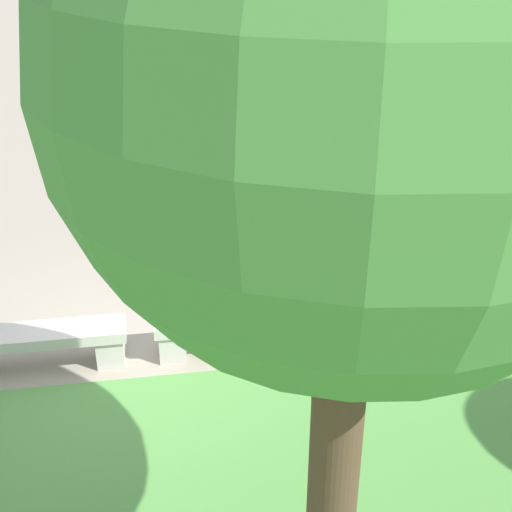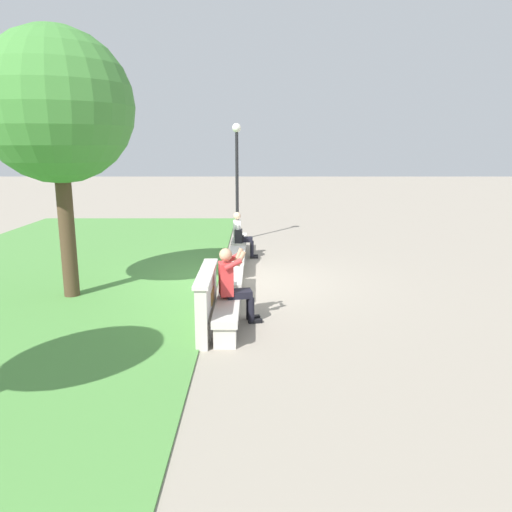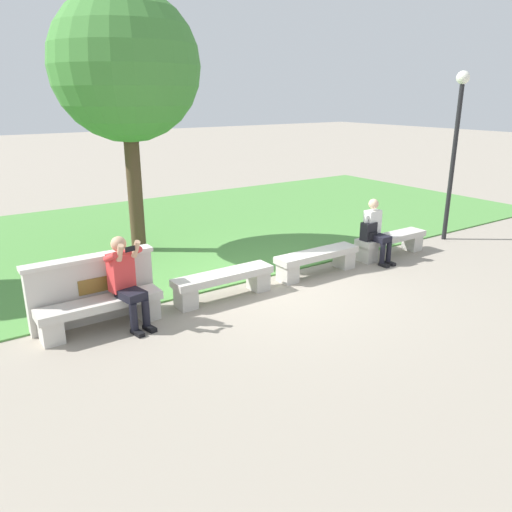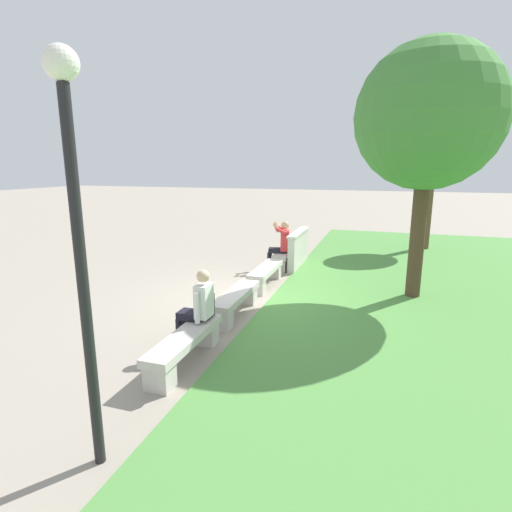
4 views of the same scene
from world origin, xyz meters
name	(u,v)px [view 3 (image 3 of 4)]	position (x,y,z in m)	size (l,w,h in m)	color
ground_plane	(273,285)	(0.00, 0.00, 0.00)	(80.00, 80.00, 0.00)	gray
grass_strip	(167,231)	(0.00, 4.38, 0.01)	(19.84, 8.00, 0.03)	#518E42
bench_main	(101,310)	(-3.05, 0.00, 0.29)	(1.75, 0.40, 0.45)	beige
bench_near	(224,281)	(-1.02, 0.00, 0.29)	(1.75, 0.40, 0.45)	beige
bench_mid	(317,259)	(1.02, 0.00, 0.29)	(1.75, 0.40, 0.45)	beige
bench_far	(391,242)	(3.05, 0.00, 0.29)	(1.75, 0.40, 0.45)	beige
backrest_wall_with_plaque	(92,288)	(-3.05, 0.34, 0.52)	(1.87, 0.24, 1.01)	beige
person_photographer	(126,277)	(-2.67, -0.08, 0.74)	(0.52, 0.77, 1.32)	black
person_distant	(376,229)	(2.48, -0.07, 0.67)	(0.48, 0.67, 1.26)	black
backpack	(369,232)	(2.35, -0.01, 0.63)	(0.28, 0.24, 0.43)	black
tree_behind_wall	(126,67)	(-1.17, 3.27, 3.71)	(2.89, 2.89, 5.18)	#4C3826
lamp_post	(456,132)	(5.05, 0.13, 2.43)	(0.28, 0.28, 3.70)	black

